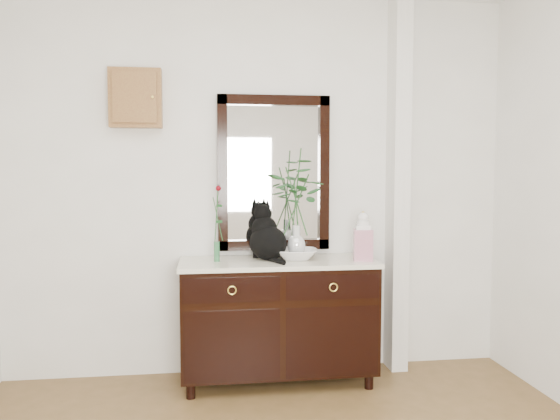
{
  "coord_description": "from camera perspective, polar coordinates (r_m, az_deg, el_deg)",
  "views": [
    {
      "loc": [
        -0.37,
        -1.91,
        1.46
      ],
      "look_at": [
        0.1,
        1.63,
        1.2
      ],
      "focal_mm": 35.0,
      "sensor_mm": 36.0,
      "label": 1
    }
  ],
  "objects": [
    {
      "name": "wall_back",
      "position": [
        3.91,
        -2.14,
        2.55
      ],
      "size": [
        3.6,
        0.04,
        2.7
      ],
      "primitive_type": "cube",
      "color": "white",
      "rests_on": "ground"
    },
    {
      "name": "pilaster",
      "position": [
        4.05,
        12.22,
        2.51
      ],
      "size": [
        0.12,
        0.2,
        2.7
      ],
      "primitive_type": "cube",
      "color": "white",
      "rests_on": "ground"
    },
    {
      "name": "sideboard",
      "position": [
        3.8,
        -0.2,
        -10.88
      ],
      "size": [
        1.33,
        0.52,
        0.82
      ],
      "color": "black",
      "rests_on": "ground"
    },
    {
      "name": "wall_mirror",
      "position": [
        3.9,
        -0.66,
        3.87
      ],
      "size": [
        0.8,
        0.06,
        1.1
      ],
      "color": "black",
      "rests_on": "wall_back"
    },
    {
      "name": "key_cabinet",
      "position": [
        3.91,
        -14.85,
        11.23
      ],
      "size": [
        0.35,
        0.1,
        0.4
      ],
      "primitive_type": "cube",
      "color": "brown",
      "rests_on": "wall_back"
    },
    {
      "name": "cat",
      "position": [
        3.73,
        -1.27,
        -2.26
      ],
      "size": [
        0.38,
        0.41,
        0.39
      ],
      "primitive_type": null,
      "rotation": [
        0.0,
        0.0,
        0.4
      ],
      "color": "black",
      "rests_on": "sideboard"
    },
    {
      "name": "lotus_bowl",
      "position": [
        3.76,
        1.71,
        -4.63
      ],
      "size": [
        0.34,
        0.34,
        0.07
      ],
      "primitive_type": "imported",
      "rotation": [
        0.0,
        0.0,
        -0.17
      ],
      "color": "white",
      "rests_on": "sideboard"
    },
    {
      "name": "vase_branches",
      "position": [
        3.72,
        1.72,
        0.86
      ],
      "size": [
        0.42,
        0.42,
        0.75
      ],
      "primitive_type": null,
      "rotation": [
        0.0,
        0.0,
        -0.21
      ],
      "color": "silver",
      "rests_on": "lotus_bowl"
    },
    {
      "name": "bud_vase_rose",
      "position": [
        3.66,
        -6.65,
        -1.36
      ],
      "size": [
        0.06,
        0.06,
        0.52
      ],
      "primitive_type": null,
      "rotation": [
        0.0,
        0.0,
        0.02
      ],
      "color": "#306B40",
      "rests_on": "sideboard"
    },
    {
      "name": "ginger_jar",
      "position": [
        3.74,
        8.65,
        -2.66
      ],
      "size": [
        0.15,
        0.15,
        0.34
      ],
      "primitive_type": null,
      "rotation": [
        0.0,
        0.0,
        -0.17
      ],
      "color": "silver",
      "rests_on": "sideboard"
    }
  ]
}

